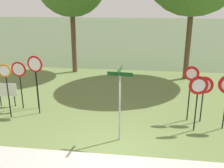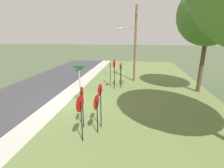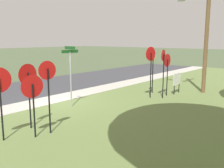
{
  "view_description": "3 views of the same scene",
  "coord_description": "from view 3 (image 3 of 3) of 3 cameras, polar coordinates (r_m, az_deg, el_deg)",
  "views": [
    {
      "loc": [
        1.08,
        -7.92,
        5.32
      ],
      "look_at": [
        -0.39,
        3.25,
        1.67
      ],
      "focal_mm": 41.1,
      "sensor_mm": 36.0,
      "label": 1
    },
    {
      "loc": [
        11.44,
        5.13,
        5.14
      ],
      "look_at": [
        -0.87,
        3.34,
        1.45
      ],
      "focal_mm": 26.67,
      "sensor_mm": 36.0,
      "label": 2
    },
    {
      "loc": [
        8.4,
        10.5,
        3.35
      ],
      "look_at": [
        -0.79,
        2.92,
        1.24
      ],
      "focal_mm": 40.78,
      "sensor_mm": 36.0,
      "label": 3
    }
  ],
  "objects": [
    {
      "name": "yield_sign_near_right",
      "position": [
        9.82,
        -18.34,
        0.77
      ],
      "size": [
        0.79,
        0.11,
        2.43
      ],
      "rotation": [
        0.0,
        0.0,
        0.06
      ],
      "color": "black",
      "rests_on": "grass_median"
    },
    {
      "name": "yield_sign_far_left",
      "position": [
        8.87,
        -17.43,
        -1.59
      ],
      "size": [
        0.78,
        0.14,
        2.16
      ],
      "rotation": [
        0.0,
        0.0,
        -0.14
      ],
      "color": "black",
      "rests_on": "grass_median"
    },
    {
      "name": "stop_sign_near_left",
      "position": [
        14.48,
        8.66,
        5.23
      ],
      "size": [
        0.78,
        0.15,
        2.89
      ],
      "rotation": [
        0.0,
        0.0,
        -0.16
      ],
      "color": "black",
      "rests_on": "grass_median"
    },
    {
      "name": "stop_sign_far_center",
      "position": [
        14.46,
        11.44,
        4.49
      ],
      "size": [
        0.63,
        0.13,
        2.75
      ],
      "rotation": [
        0.0,
        0.0,
        0.17
      ],
      "color": "black",
      "rests_on": "grass_median"
    },
    {
      "name": "stop_sign_near_right",
      "position": [
        15.22,
        12.27,
        4.12
      ],
      "size": [
        0.76,
        0.1,
        2.47
      ],
      "rotation": [
        0.0,
        0.0,
        -0.02
      ],
      "color": "black",
      "rests_on": "grass_median"
    },
    {
      "name": "ground_plane",
      "position": [
        13.86,
        -11.48,
        -4.15
      ],
      "size": [
        160.0,
        160.0,
        0.0
      ],
      "primitive_type": "plane",
      "color": "#4C5B3D"
    },
    {
      "name": "utility_pole",
      "position": [
        16.76,
        20.14,
        13.08
      ],
      "size": [
        2.1,
        2.14,
        8.07
      ],
      "color": "brown",
      "rests_on": "grass_median"
    },
    {
      "name": "road_asphalt",
      "position": [
        17.78,
        -21.29,
        -1.5
      ],
      "size": [
        44.0,
        6.4,
        0.01
      ],
      "primitive_type": "cube",
      "color": "#3D3D42",
      "rests_on": "ground_plane"
    },
    {
      "name": "stop_sign_far_left",
      "position": [
        15.82,
        9.09,
        4.56
      ],
      "size": [
        0.6,
        0.11,
        2.59
      ],
      "rotation": [
        0.0,
        0.0,
        0.07
      ],
      "color": "black",
      "rests_on": "grass_median"
    },
    {
      "name": "yield_sign_far_right",
      "position": [
        9.06,
        -14.23,
        0.84
      ],
      "size": [
        0.65,
        0.14,
        2.58
      ],
      "rotation": [
        0.0,
        0.0,
        -0.17
      ],
      "color": "black",
      "rests_on": "grass_median"
    },
    {
      "name": "sidewalk_strip",
      "position": [
        14.47,
        -13.48,
        -3.51
      ],
      "size": [
        44.0,
        1.6,
        0.06
      ],
      "primitive_type": "cube",
      "color": "#BCB7AD",
      "rests_on": "ground_plane"
    },
    {
      "name": "notice_board",
      "position": [
        16.08,
        14.36,
        0.86
      ],
      "size": [
        1.1,
        0.1,
        1.25
      ],
      "rotation": [
        0.0,
        0.0,
        0.06
      ],
      "color": "black",
      "rests_on": "grass_median"
    },
    {
      "name": "grass_median",
      "position": [
        10.1,
        10.85,
        -9.4
      ],
      "size": [
        44.0,
        12.0,
        0.04
      ],
      "primitive_type": "cube",
      "color": "olive",
      "rests_on": "ground_plane"
    },
    {
      "name": "street_name_post",
      "position": [
        12.58,
        -9.27,
        2.86
      ],
      "size": [
        0.96,
        0.81,
        2.97
      ],
      "rotation": [
        0.0,
        0.0,
        -0.09
      ],
      "color": "#9EA0A8",
      "rests_on": "grass_median"
    }
  ]
}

